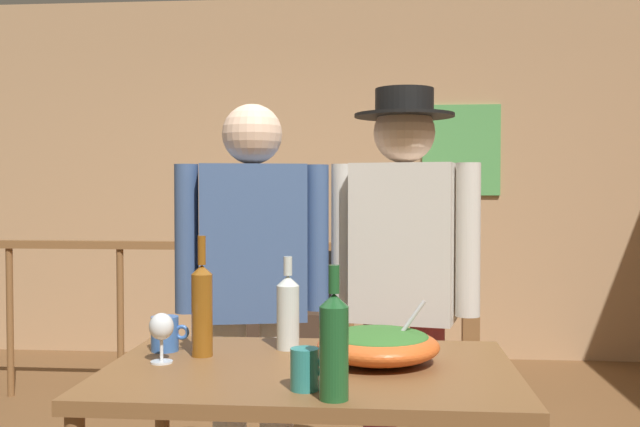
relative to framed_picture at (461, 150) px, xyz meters
name	(u,v)px	position (x,y,z in m)	size (l,w,h in m)	color
back_wall	(336,178)	(-0.98, 0.06, -0.22)	(5.99, 0.10, 2.85)	tan
framed_picture	(461,150)	(0.00, 0.00, 0.00)	(0.60, 0.03, 0.71)	#53A555
stair_railing	(264,294)	(-1.34, -1.31, -0.96)	(3.74, 0.10, 1.06)	brown
tv_console	(287,337)	(-1.33, -0.29, -1.43)	(0.90, 0.40, 0.41)	#38281E
flat_screen_tv	(287,273)	(-1.33, -0.32, -0.94)	(0.69, 0.12, 0.49)	black
serving_table	(310,397)	(-0.81, -3.70, -0.91)	(1.19, 0.80, 0.82)	brown
salad_bowl	(378,344)	(-0.62, -3.64, -0.76)	(0.36, 0.36, 0.19)	#DB5B23
wine_glass	(161,329)	(-1.26, -3.70, -0.72)	(0.07, 0.07, 0.15)	silver
wine_bottle_amber	(202,308)	(-1.16, -3.60, -0.67)	(0.06, 0.06, 0.37)	brown
wine_bottle_clear	(288,311)	(-0.91, -3.48, -0.70)	(0.07, 0.07, 0.30)	silver
wine_bottle_green	(334,344)	(-0.72, -4.03, -0.68)	(0.07, 0.07, 0.33)	#1E5628
mug_teal	(305,369)	(-0.80, -3.95, -0.77)	(0.11, 0.07, 0.11)	teal
mug_blue	(165,334)	(-1.29, -3.54, -0.76)	(0.12, 0.09, 0.11)	#3866B2
person_standing_left	(253,280)	(-1.10, -3.03, -0.66)	(0.58, 0.30, 1.66)	beige
person_standing_right	(404,272)	(-0.53, -3.03, -0.62)	(0.55, 0.37, 1.71)	#9E3842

